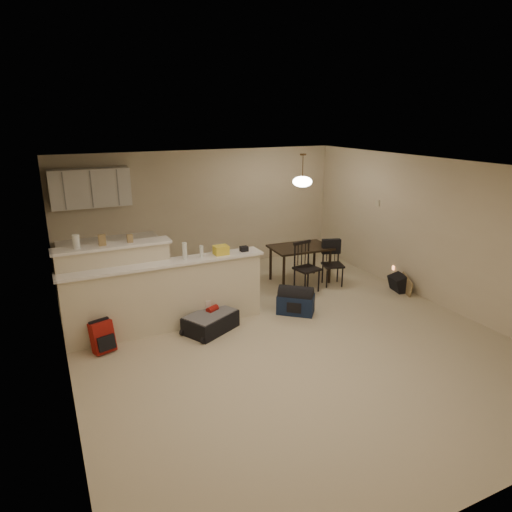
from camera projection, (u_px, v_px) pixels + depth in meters
room at (283, 255)px, 6.56m from camera, size 7.00×7.02×2.50m
breakfast_bar at (149, 293)px, 6.87m from camera, size 3.08×0.58×1.39m
upper_cabinets at (90, 188)px, 8.31m from camera, size 1.40×0.34×0.70m
kitchen_counter at (110, 264)px, 8.71m from camera, size 1.80×0.60×0.90m
thermostat at (377, 203)px, 9.05m from camera, size 0.02×0.12×0.12m
jar at (76, 242)px, 6.34m from camera, size 0.10×0.10×0.20m
cereal_box at (102, 240)px, 6.49m from camera, size 0.10×0.07×0.16m
small_box at (130, 238)px, 6.66m from camera, size 0.08×0.06×0.12m
bottle_a at (185, 251)px, 6.85m from camera, size 0.07×0.07×0.26m
bottle_b at (202, 251)px, 6.97m from camera, size 0.06×0.06×0.18m
bag_lump at (221, 250)px, 7.11m from camera, size 0.22×0.18×0.14m
pouch at (244, 249)px, 7.28m from camera, size 0.12×0.10×0.08m
dining_table at (300, 251)px, 8.92m from camera, size 1.19×0.83×0.72m
pendant_lamp at (302, 181)px, 8.51m from camera, size 0.36×0.36×0.62m
dining_chair_near at (307, 267)px, 8.46m from camera, size 0.46×0.44×0.93m
dining_chair_far at (333, 264)px, 8.77m from camera, size 0.47×0.45×0.86m
suitcase at (211, 322)px, 6.99m from camera, size 0.93×0.82×0.27m
red_backpack at (102, 337)px, 6.35m from camera, size 0.33×0.26×0.44m
navy_duffel at (296, 304)px, 7.59m from camera, size 0.67×0.63×0.33m
black_daypack at (399, 283)px, 8.55m from camera, size 0.31×0.39×0.31m
cardboard_sheet at (406, 285)px, 8.42m from camera, size 0.16×0.42×0.33m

